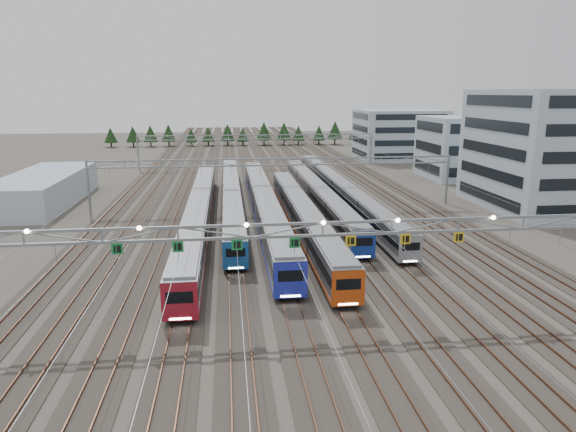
{
  "coord_description": "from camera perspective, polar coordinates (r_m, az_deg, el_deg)",
  "views": [
    {
      "loc": [
        -7.34,
        -38.33,
        17.8
      ],
      "look_at": [
        -0.34,
        20.23,
        3.5
      ],
      "focal_mm": 32.0,
      "sensor_mm": 36.0,
      "label": 1
    }
  ],
  "objects": [
    {
      "name": "treeline",
      "position": [
        176.87,
        -2.7,
        9.22
      ],
      "size": [
        106.4,
        5.6,
        7.02
      ],
      "color": "#332114",
      "rests_on": "ground"
    },
    {
      "name": "gantry_mid",
      "position": [
        79.5,
        -1.46,
        5.37
      ],
      "size": [
        56.36,
        0.36,
        8.0
      ],
      "color": "gray",
      "rests_on": "ground"
    },
    {
      "name": "west_shed",
      "position": [
        92.88,
        -25.5,
        2.76
      ],
      "size": [
        10.0,
        30.0,
        4.84
      ],
      "primitive_type": "cube",
      "color": "#A9BECA",
      "rests_on": "ground"
    },
    {
      "name": "train_b",
      "position": [
        81.84,
        -6.28,
        2.38
      ],
      "size": [
        2.61,
        63.39,
        3.4
      ],
      "color": "black",
      "rests_on": "ground"
    },
    {
      "name": "gantry_near",
      "position": [
        40.35,
        3.85,
        -1.8
      ],
      "size": [
        56.36,
        0.61,
        8.08
      ],
      "color": "gray",
      "rests_on": "ground"
    },
    {
      "name": "track_bed",
      "position": [
        139.48,
        -3.78,
        6.89
      ],
      "size": [
        54.0,
        260.0,
        5.42
      ],
      "color": "#2D2823",
      "rests_on": "ground"
    },
    {
      "name": "depot_bldg_north",
      "position": [
        144.46,
        12.25,
        8.85
      ],
      "size": [
        22.0,
        18.0,
        13.07
      ],
      "primitive_type": "cube",
      "color": "#A9BECA",
      "rests_on": "ground"
    },
    {
      "name": "train_d",
      "position": [
        66.97,
        1.61,
        0.06
      ],
      "size": [
        2.83,
        51.94,
        3.68
      ],
      "color": "black",
      "rests_on": "ground"
    },
    {
      "name": "train_e",
      "position": [
        81.72,
        3.24,
        2.46
      ],
      "size": [
        2.69,
        56.79,
        3.5
      ],
      "color": "black",
      "rests_on": "ground"
    },
    {
      "name": "depot_bldg_mid",
      "position": [
        115.07,
        18.53,
        7.23
      ],
      "size": [
        14.0,
        16.0,
        12.76
      ],
      "primitive_type": "cube",
      "color": "#A9BECA",
      "rests_on": "ground"
    },
    {
      "name": "gantry_far",
      "position": [
        124.08,
        -3.44,
        8.33
      ],
      "size": [
        56.36,
        0.36,
        8.0
      ],
      "color": "gray",
      "rests_on": "ground"
    },
    {
      "name": "depot_bldg_south",
      "position": [
        89.45,
        26.76,
        6.59
      ],
      "size": [
        18.0,
        22.0,
        18.16
      ],
      "primitive_type": "cube",
      "color": "#A9BECA",
      "rests_on": "ground"
    },
    {
      "name": "ground",
      "position": [
        42.9,
        3.73,
        -10.92
      ],
      "size": [
        400.0,
        400.0,
        0.0
      ],
      "primitive_type": "plane",
      "color": "#47423A",
      "rests_on": "ground"
    },
    {
      "name": "train_c",
      "position": [
        73.55,
        -2.7,
        1.35
      ],
      "size": [
        2.96,
        62.16,
        3.86
      ],
      "color": "black",
      "rests_on": "ground"
    },
    {
      "name": "train_a",
      "position": [
        70.85,
        -9.81,
        0.63
      ],
      "size": [
        2.84,
        63.55,
        3.7
      ],
      "color": "black",
      "rests_on": "ground"
    },
    {
      "name": "train_f",
      "position": [
        86.37,
        5.74,
        2.97
      ],
      "size": [
        2.57,
        68.47,
        3.34
      ],
      "color": "black",
      "rests_on": "ground"
    }
  ]
}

